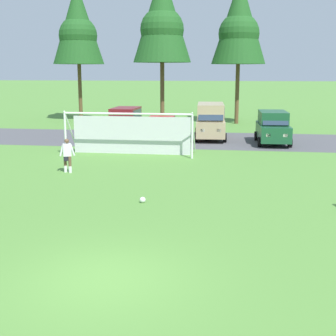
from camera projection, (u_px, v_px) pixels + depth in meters
ground_plane at (181, 161)px, 25.63m from camera, size 400.00×400.00×0.00m
parking_lot_strip at (195, 140)px, 33.46m from camera, size 52.00×8.40×0.01m
soccer_ball at (143, 200)px, 17.49m from camera, size 0.22×0.22×0.22m
soccer_goal at (131, 132)px, 27.34m from camera, size 7.44×1.98×2.57m
player_midfield_center at (67, 156)px, 22.54m from camera, size 0.73×0.38×1.64m
parked_car_slot_far_left at (125, 122)px, 34.43m from camera, size 2.16×4.61×2.16m
parked_car_slot_left at (162, 128)px, 32.75m from camera, size 2.15×4.26×1.72m
parked_car_slot_center_left at (211, 120)px, 33.52m from camera, size 2.43×4.92×2.52m
parked_car_slot_center at (273, 127)px, 31.42m from camera, size 2.29×4.68×2.16m
tree_left_edge at (78, 26)px, 45.03m from camera, size 4.88×4.88×13.03m
tree_mid_left at (162, 19)px, 39.66m from camera, size 4.95×4.95×13.19m
tree_center_back at (239, 23)px, 41.79m from camera, size 4.85×4.85×12.94m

